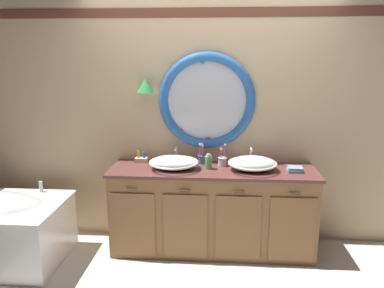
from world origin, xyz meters
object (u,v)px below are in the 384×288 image
Objects in this scene: sink_basin_left at (174,162)px; toiletry_basket at (141,159)px; sink_basin_right at (252,163)px; toothbrush_holder_left at (202,158)px; soap_dispenser at (208,162)px; folded_hand_towel at (295,169)px; toothbrush_holder_right at (222,161)px.

toiletry_basket is at bearing 150.21° from sink_basin_left.
sink_basin_right is at bearing -0.00° from sink_basin_left.
toothbrush_holder_left is 0.20m from soap_dispenser.
sink_basin_right is at bearing 179.95° from folded_hand_towel.
toothbrush_holder_left is 0.97× the size of toothbrush_holder_right.
toothbrush_holder_right reaches higher than toothbrush_holder_left.
folded_hand_towel is at bearing -7.77° from toiletry_basket.
sink_basin_right is at bearing -22.56° from toothbrush_holder_left.
toothbrush_holder_left is at bearing 38.05° from sink_basin_left.
sink_basin_left is 1.16m from folded_hand_towel.
toothbrush_holder_right is 1.41× the size of soap_dispenser.
soap_dispenser is 1.06× the size of folded_hand_towel.
folded_hand_towel is at bearing -0.05° from sink_basin_right.
folded_hand_towel is at bearing -11.25° from toothbrush_holder_right.
toothbrush_holder_left is 0.92m from folded_hand_towel.
sink_basin_right is 0.41m from folded_hand_towel.
soap_dispenser is at bearing 4.00° from sink_basin_left.
soap_dispenser reaches higher than sink_basin_left.
toiletry_basket is (-1.52, 0.21, 0.01)m from folded_hand_towel.
folded_hand_towel is 1.18× the size of toiletry_basket.
toothbrush_holder_left is 0.22m from toothbrush_holder_right.
toothbrush_holder_right is at bearing 16.15° from sink_basin_left.
sink_basin_right reaches higher than sink_basin_left.
sink_basin_left is 0.34m from soap_dispenser.
soap_dispenser is at bearing 176.81° from sink_basin_right.
folded_hand_towel is at bearing -12.89° from toothbrush_holder_left.
toothbrush_holder_right is 0.84m from toiletry_basket.
toothbrush_holder_right reaches higher than sink_basin_left.
sink_basin_right is 0.32m from toothbrush_holder_right.
sink_basin_left is 3.23× the size of folded_hand_towel.
toothbrush_holder_right is at bearing -18.12° from toothbrush_holder_left.
toothbrush_holder_left is 1.70× the size of toiletry_basket.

